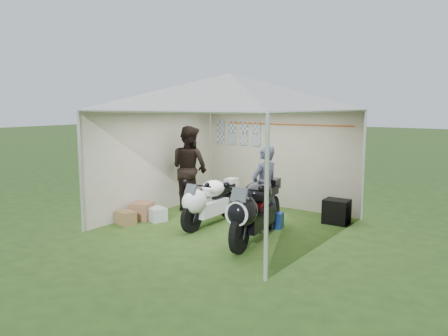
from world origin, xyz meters
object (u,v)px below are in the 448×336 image
(equipment_box, at_px, (337,211))
(person_blue_jacket, at_px, (265,189))
(paddock_stand, at_px, (272,220))
(crate_2, at_px, (146,213))
(crate_3, at_px, (126,218))
(motorcycle_white, at_px, (209,200))
(person_dark_jacket, at_px, (190,168))
(crate_0, at_px, (156,214))
(crate_1, at_px, (142,211))
(canopy_tent, at_px, (231,95))
(motorcycle_black, at_px, (254,208))

(equipment_box, bearing_deg, person_blue_jacket, -124.01)
(paddock_stand, xyz_separation_m, crate_2, (-2.53, -0.95, -0.04))
(paddock_stand, distance_m, crate_3, 2.95)
(paddock_stand, bearing_deg, motorcycle_white, -150.32)
(person_dark_jacket, height_order, person_blue_jacket, person_dark_jacket)
(paddock_stand, xyz_separation_m, person_dark_jacket, (-2.25, 0.16, 0.81))
(crate_0, distance_m, crate_2, 0.31)
(person_blue_jacket, height_order, crate_2, person_blue_jacket)
(equipment_box, relative_size, crate_0, 1.21)
(crate_3, bearing_deg, crate_1, 89.54)
(canopy_tent, relative_size, motorcycle_white, 3.00)
(crate_1, height_order, crate_2, crate_1)
(crate_1, relative_size, crate_3, 1.01)
(canopy_tent, xyz_separation_m, crate_1, (-1.75, -0.75, -2.39))
(paddock_stand, bearing_deg, crate_0, -156.62)
(motorcycle_white, xyz_separation_m, crate_0, (-1.12, -0.33, -0.38))
(person_blue_jacket, relative_size, crate_3, 4.16)
(person_blue_jacket, bearing_deg, crate_1, -59.42)
(canopy_tent, distance_m, motorcycle_black, 2.29)
(equipment_box, distance_m, crate_1, 4.03)
(motorcycle_black, bearing_deg, crate_1, 171.14)
(motorcycle_white, bearing_deg, crate_3, -150.21)
(motorcycle_black, height_order, crate_3, motorcycle_black)
(person_blue_jacket, bearing_deg, person_dark_jacket, -88.02)
(crate_0, distance_m, crate_1, 0.33)
(canopy_tent, relative_size, person_blue_jacket, 3.40)
(motorcycle_black, xyz_separation_m, person_dark_jacket, (-2.43, 1.15, 0.36))
(crate_0, bearing_deg, crate_2, 177.72)
(canopy_tent, relative_size, crate_0, 13.77)
(paddock_stand, bearing_deg, crate_3, -149.07)
(canopy_tent, distance_m, person_blue_jacket, 1.91)
(motorcycle_white, distance_m, crate_2, 1.53)
(crate_0, xyz_separation_m, crate_1, (-0.31, -0.11, 0.04))
(person_blue_jacket, bearing_deg, crate_2, -62.04)
(motorcycle_black, xyz_separation_m, crate_1, (-2.71, -0.08, -0.42))
(crate_2, bearing_deg, crate_3, -90.00)
(motorcycle_white, xyz_separation_m, crate_1, (-1.43, -0.45, -0.34))
(crate_1, xyz_separation_m, crate_2, (-0.00, 0.12, -0.07))
(crate_2, bearing_deg, motorcycle_white, 12.64)
(person_dark_jacket, height_order, equipment_box, person_dark_jacket)
(crate_2, bearing_deg, person_blue_jacket, 13.64)
(paddock_stand, height_order, crate_1, crate_1)
(crate_3, bearing_deg, paddock_stand, 30.93)
(person_dark_jacket, relative_size, crate_3, 4.82)
(crate_3, bearing_deg, person_blue_jacket, 25.03)
(canopy_tent, distance_m, crate_0, 2.90)
(crate_3, bearing_deg, crate_2, 90.00)
(motorcycle_white, bearing_deg, person_dark_jacket, 143.60)
(canopy_tent, bearing_deg, motorcycle_white, -136.12)
(motorcycle_white, bearing_deg, crate_2, -169.42)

